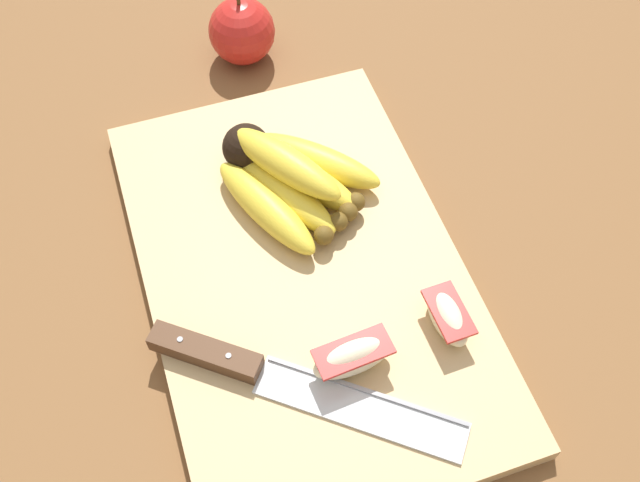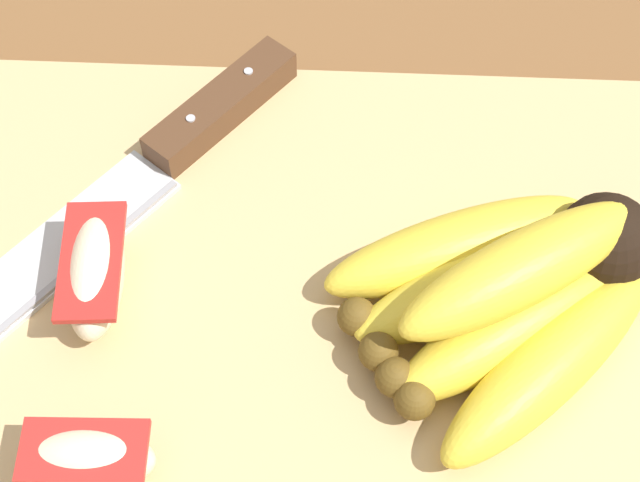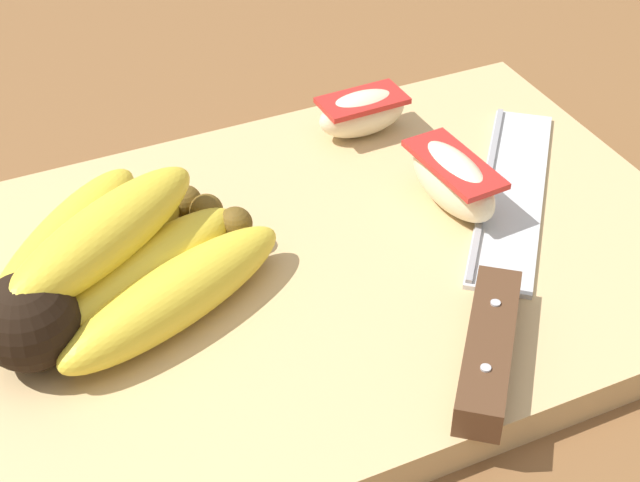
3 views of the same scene
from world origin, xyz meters
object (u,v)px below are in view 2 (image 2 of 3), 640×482
banana_bunch (514,292)px  apple_wedge_middle (95,272)px  chefs_knife (159,162)px  apple_wedge_near (87,458)px

banana_bunch → apple_wedge_middle: (-0.20, 0.00, -0.00)m
chefs_knife → apple_wedge_middle: size_ratio=3.23×
apple_wedge_middle → banana_bunch: bearing=-0.9°
apple_wedge_near → apple_wedge_middle: size_ratio=0.82×
banana_bunch → apple_wedge_near: 0.21m
apple_wedge_near → apple_wedge_middle: 0.09m
chefs_knife → apple_wedge_near: apple_wedge_near is taller
chefs_knife → apple_wedge_middle: 0.08m
banana_bunch → apple_wedge_middle: bearing=179.1°
banana_bunch → apple_wedge_near: size_ratio=2.85×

